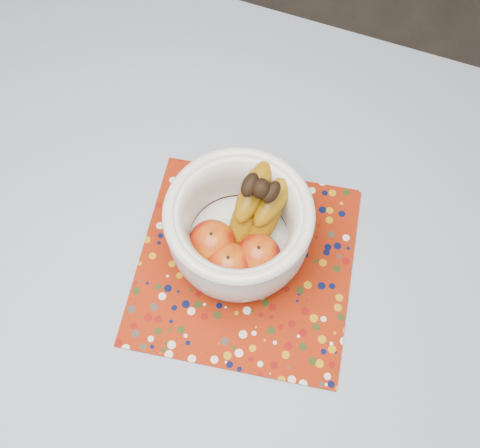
{
  "coord_description": "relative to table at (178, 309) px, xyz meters",
  "views": [
    {
      "loc": [
        0.21,
        -0.23,
        1.66
      ],
      "look_at": [
        0.07,
        0.12,
        0.85
      ],
      "focal_mm": 42.0,
      "sensor_mm": 36.0,
      "label": 1
    }
  ],
  "objects": [
    {
      "name": "table",
      "position": [
        0.0,
        0.0,
        0.0
      ],
      "size": [
        1.2,
        1.2,
        0.75
      ],
      "color": "brown",
      "rests_on": "ground"
    },
    {
      "name": "tablecloth",
      "position": [
        0.0,
        0.0,
        0.08
      ],
      "size": [
        1.32,
        1.32,
        0.01
      ],
      "primitive_type": "cube",
      "color": "slate",
      "rests_on": "table"
    },
    {
      "name": "placemat",
      "position": [
        0.09,
        0.09,
        0.09
      ],
      "size": [
        0.41,
        0.41,
        0.0
      ],
      "primitive_type": "cube",
      "rotation": [
        0.0,
        0.0,
        0.16
      ],
      "color": "maroon",
      "rests_on": "tablecloth"
    },
    {
      "name": "fruit_bowl",
      "position": [
        0.08,
        0.12,
        0.17
      ],
      "size": [
        0.23,
        0.23,
        0.18
      ],
      "color": "silver",
      "rests_on": "placemat"
    }
  ]
}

